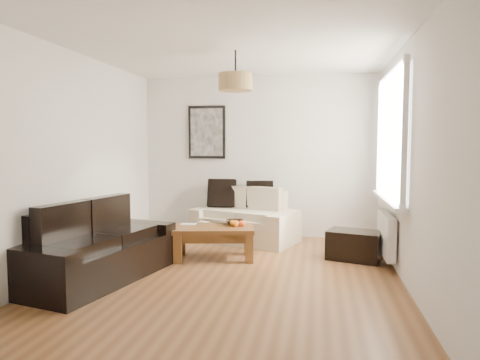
% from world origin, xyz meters
% --- Properties ---
extents(floor, '(4.50, 4.50, 0.00)m').
position_xyz_m(floor, '(0.00, 0.00, 0.00)').
color(floor, brown).
rests_on(floor, ground).
extents(ceiling, '(3.80, 4.50, 0.00)m').
position_xyz_m(ceiling, '(0.00, 0.00, 2.60)').
color(ceiling, white).
rests_on(ceiling, floor).
extents(wall_back, '(3.80, 0.04, 2.60)m').
position_xyz_m(wall_back, '(0.00, 2.25, 1.30)').
color(wall_back, silver).
rests_on(wall_back, floor).
extents(wall_front, '(3.80, 0.04, 2.60)m').
position_xyz_m(wall_front, '(0.00, -2.25, 1.30)').
color(wall_front, silver).
rests_on(wall_front, floor).
extents(wall_left, '(0.04, 4.50, 2.60)m').
position_xyz_m(wall_left, '(-1.90, 0.00, 1.30)').
color(wall_left, silver).
rests_on(wall_left, floor).
extents(wall_right, '(0.04, 4.50, 2.60)m').
position_xyz_m(wall_right, '(1.90, 0.00, 1.30)').
color(wall_right, silver).
rests_on(wall_right, floor).
extents(window_bay, '(0.14, 1.90, 1.60)m').
position_xyz_m(window_bay, '(1.86, 0.80, 1.60)').
color(window_bay, white).
rests_on(window_bay, wall_right).
extents(radiator, '(0.10, 0.90, 0.52)m').
position_xyz_m(radiator, '(1.82, 0.80, 0.38)').
color(radiator, white).
rests_on(radiator, wall_right).
extents(poster, '(0.62, 0.04, 0.87)m').
position_xyz_m(poster, '(-0.85, 2.22, 1.70)').
color(poster, black).
rests_on(poster, wall_back).
extents(pendant_shade, '(0.40, 0.40, 0.20)m').
position_xyz_m(pendant_shade, '(0.00, 0.30, 2.23)').
color(pendant_shade, tan).
rests_on(pendant_shade, ceiling).
extents(loveseat_cream, '(1.76, 1.32, 0.78)m').
position_xyz_m(loveseat_cream, '(-0.14, 1.78, 0.39)').
color(loveseat_cream, beige).
rests_on(loveseat_cream, floor).
extents(sofa_leather, '(1.28, 2.00, 0.80)m').
position_xyz_m(sofa_leather, '(-1.43, -0.40, 0.40)').
color(sofa_leather, black).
rests_on(sofa_leather, floor).
extents(coffee_table, '(1.12, 0.75, 0.42)m').
position_xyz_m(coffee_table, '(-0.36, 0.67, 0.21)').
color(coffee_table, brown).
rests_on(coffee_table, floor).
extents(ottoman, '(0.76, 0.60, 0.38)m').
position_xyz_m(ottoman, '(1.45, 0.95, 0.19)').
color(ottoman, black).
rests_on(ottoman, floor).
extents(cushion_left, '(0.45, 0.15, 0.44)m').
position_xyz_m(cushion_left, '(-0.54, 1.97, 0.72)').
color(cushion_left, black).
rests_on(cushion_left, loveseat_cream).
extents(cushion_right, '(0.44, 0.19, 0.42)m').
position_xyz_m(cushion_right, '(0.07, 1.97, 0.71)').
color(cushion_right, black).
rests_on(cushion_right, loveseat_cream).
extents(fruit_bowl, '(0.29, 0.29, 0.06)m').
position_xyz_m(fruit_bowl, '(-0.12, 0.89, 0.45)').
color(fruit_bowl, black).
rests_on(fruit_bowl, coffee_table).
extents(orange_a, '(0.10, 0.10, 0.09)m').
position_xyz_m(orange_a, '(-0.08, 0.74, 0.46)').
color(orange_a, orange).
rests_on(orange_a, fruit_bowl).
extents(orange_b, '(0.08, 0.08, 0.08)m').
position_xyz_m(orange_b, '(-0.00, 0.76, 0.46)').
color(orange_b, '#FF4F15').
rests_on(orange_b, fruit_bowl).
extents(orange_c, '(0.08, 0.08, 0.08)m').
position_xyz_m(orange_c, '(-0.13, 0.78, 0.46)').
color(orange_c, orange).
rests_on(orange_c, fruit_bowl).
extents(papers, '(0.23, 0.17, 0.01)m').
position_xyz_m(papers, '(-0.74, 0.79, 0.43)').
color(papers, silver).
rests_on(papers, coffee_table).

